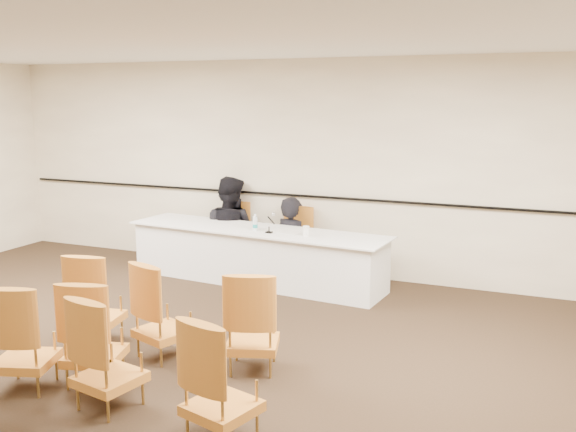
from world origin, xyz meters
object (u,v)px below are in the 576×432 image
object	(u,v)px
coffee_cup	(306,231)
aud_chair_back_mid	(108,352)
aud_chair_extra	(94,331)
aud_chair_front_left	(96,297)
microphone	(269,223)
aud_chair_front_mid	(164,310)
aud_chair_back_left	(24,336)
panelist_main	(292,253)
panel_table	(256,256)
panelist_second	(230,236)
panelist_main_chair	(292,242)
water_bottle	(255,222)
aud_chair_back_right	(222,379)
drinking_glass	(255,226)
panelist_second_chair	(230,234)
aud_chair_front_right	(252,320)

from	to	relation	value
coffee_cup	aud_chair_back_mid	size ratio (longest dim) A/B	0.14
aud_chair_extra	aud_chair_back_mid	bearing A→B (deg)	-54.32
aud_chair_front_left	aud_chair_back_mid	xyz separation A→B (m)	(1.03, -1.09, 0.00)
microphone	aud_chair_front_mid	bearing A→B (deg)	-87.88
aud_chair_back_left	panelist_main	bearing A→B (deg)	61.49
panel_table	panelist_main	bearing A→B (deg)	64.88
panelist_second	aud_chair_back_mid	xyz separation A→B (m)	(1.21, -4.30, 0.03)
panelist_main_chair	water_bottle	bearing A→B (deg)	-107.75
aud_chair_back_right	panelist_main_chair	bearing A→B (deg)	121.17
panelist_main_chair	drinking_glass	size ratio (longest dim) A/B	9.50
panelist_main	coffee_cup	world-z (taller)	panelist_main
panelist_main_chair	panelist_second_chair	size ratio (longest dim) A/B	1.00
panelist_main	panelist_second_chair	world-z (taller)	panelist_main
aud_chair_extra	aud_chair_front_right	bearing A→B (deg)	18.20
aud_chair_front_left	aud_chair_front_mid	bearing A→B (deg)	-13.98
panelist_main	drinking_glass	xyz separation A→B (m)	(-0.30, -0.56, 0.47)
coffee_cup	drinking_glass	bearing A→B (deg)	171.47
aud_chair_front_left	aud_chair_back_right	xyz separation A→B (m)	(2.10, -1.17, 0.00)
water_bottle	aud_chair_back_right	xyz separation A→B (m)	(1.51, -3.66, -0.37)
aud_chair_front_right	aud_chair_back_mid	world-z (taller)	same
aud_chair_front_mid	aud_chair_extra	size ratio (longest dim) A/B	1.00
panelist_main	aud_chair_back_right	world-z (taller)	panelist_main
panelist_main_chair	coffee_cup	world-z (taller)	panelist_main_chair
microphone	coffee_cup	size ratio (longest dim) A/B	1.96
aud_chair_front_left	panelist_second	bearing A→B (deg)	82.36
panelist_second	panelist_second_chair	xyz separation A→B (m)	(0.00, 0.00, 0.03)
panelist_second_chair	aud_chair_front_mid	xyz separation A→B (m)	(1.03, -3.26, 0.00)
panel_table	panelist_second_chair	xyz separation A→B (m)	(-0.73, 0.61, 0.11)
microphone	drinking_glass	distance (m)	0.30
aud_chair_back_right	panelist_second	bearing A→B (deg)	132.47
panelist_second_chair	aud_chair_front_left	xyz separation A→B (m)	(0.19, -3.21, 0.00)
panelist_main	aud_chair_back_mid	distance (m)	4.23
aud_chair_back_left	aud_chair_extra	size ratio (longest dim) A/B	1.00
panelist_main	panelist_main_chair	bearing A→B (deg)	-0.00
aud_chair_back_left	aud_chair_extra	bearing A→B (deg)	15.77
panelist_main	panelist_second	xyz separation A→B (m)	(-1.03, 0.09, 0.13)
panel_table	aud_chair_back_mid	xyz separation A→B (m)	(0.48, -3.69, 0.11)
aud_chair_front_left	drinking_glass	bearing A→B (deg)	66.94
water_bottle	coffee_cup	world-z (taller)	water_bottle
water_bottle	aud_chair_front_right	bearing A→B (deg)	-64.57
panel_table	panelist_main_chair	bearing A→B (deg)	64.88
panelist_second_chair	panel_table	bearing A→B (deg)	-35.17
panel_table	panelist_second	size ratio (longest dim) A/B	2.06
water_bottle	aud_chair_back_left	xyz separation A→B (m)	(-0.45, -3.58, -0.37)
water_bottle	aud_chair_back_right	distance (m)	3.98
panelist_main_chair	aud_chair_front_right	xyz separation A→B (m)	(0.91, -3.10, 0.00)
microphone	aud_chair_back_right	size ratio (longest dim) A/B	0.27
aud_chair_front_mid	aud_chair_back_left	world-z (taller)	same
panel_table	aud_chair_back_left	bearing A→B (deg)	-91.59
aud_chair_front_left	aud_chair_extra	world-z (taller)	same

